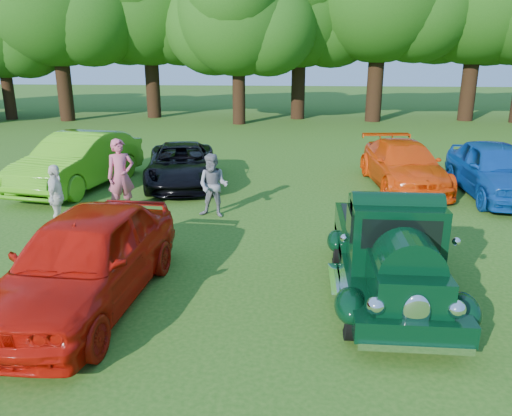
# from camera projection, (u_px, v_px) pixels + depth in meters

# --- Properties ---
(ground) EXTENTS (120.00, 120.00, 0.00)m
(ground) POSITION_uv_depth(u_px,v_px,m) (303.00, 308.00, 8.36)
(ground) COLOR #245413
(ground) RESTS_ON ground
(hero_pickup) EXTENTS (2.09, 4.49, 1.75)m
(hero_pickup) POSITION_uv_depth(u_px,v_px,m) (390.00, 254.00, 8.63)
(hero_pickup) COLOR black
(hero_pickup) RESTS_ON ground
(red_convertible) EXTENTS (2.19, 4.88, 1.63)m
(red_convertible) POSITION_uv_depth(u_px,v_px,m) (85.00, 259.00, 8.28)
(red_convertible) COLOR #B71107
(red_convertible) RESTS_ON ground
(back_car_lime) EXTENTS (2.65, 5.40, 1.70)m
(back_car_lime) POSITION_uv_depth(u_px,v_px,m) (79.00, 161.00, 15.64)
(back_car_lime) COLOR #49A415
(back_car_lime) RESTS_ON ground
(back_car_black) EXTENTS (3.07, 5.02, 1.30)m
(back_car_black) POSITION_uv_depth(u_px,v_px,m) (181.00, 165.00, 16.08)
(back_car_black) COLOR black
(back_car_black) RESTS_ON ground
(back_car_orange) EXTENTS (2.45, 5.05, 1.42)m
(back_car_orange) POSITION_uv_depth(u_px,v_px,m) (403.00, 165.00, 15.76)
(back_car_orange) COLOR #EA4108
(back_car_orange) RESTS_ON ground
(back_car_blue) EXTENTS (1.95, 4.79, 1.63)m
(back_car_blue) POSITION_uv_depth(u_px,v_px,m) (496.00, 170.00, 14.64)
(back_car_blue) COLOR #0E3F9A
(back_car_blue) RESTS_ON ground
(spectator_pink) EXTENTS (0.86, 0.79, 1.98)m
(spectator_pink) POSITION_uv_depth(u_px,v_px,m) (121.00, 176.00, 13.13)
(spectator_pink) COLOR #C04F6B
(spectator_pink) RESTS_ON ground
(spectator_grey) EXTENTS (0.90, 0.76, 1.66)m
(spectator_grey) POSITION_uv_depth(u_px,v_px,m) (213.00, 186.00, 12.82)
(spectator_grey) COLOR gray
(spectator_grey) RESTS_ON ground
(spectator_white) EXTENTS (0.59, 0.99, 1.59)m
(spectator_white) POSITION_uv_depth(u_px,v_px,m) (57.00, 197.00, 11.89)
(spectator_white) COLOR silver
(spectator_white) RESTS_ON ground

